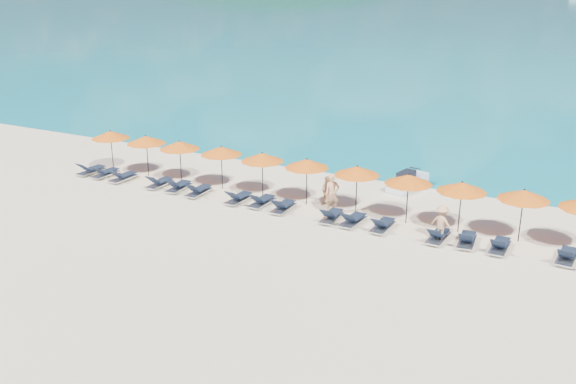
% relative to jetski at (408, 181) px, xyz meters
% --- Properties ---
extents(ground, '(1400.00, 1400.00, 0.00)m').
position_rel_jetski_xyz_m(ground, '(-3.50, -9.40, -0.39)').
color(ground, beige).
extents(headland_main, '(374.00, 242.00, 126.50)m').
position_rel_jetski_xyz_m(headland_main, '(-303.50, 530.60, -38.39)').
color(headland_main, black).
rests_on(headland_main, ground).
extents(headland_small, '(162.00, 126.00, 85.50)m').
position_rel_jetski_xyz_m(headland_small, '(-153.50, 550.60, -35.39)').
color(headland_small, black).
rests_on(headland_small, ground).
extents(jetski, '(1.52, 2.79, 0.94)m').
position_rel_jetski_xyz_m(jetski, '(0.00, 0.00, 0.00)').
color(jetski, silver).
rests_on(jetski, ground).
extents(beachgoer_a, '(0.80, 0.78, 1.85)m').
position_rel_jetski_xyz_m(beachgoer_a, '(-1.97, -5.02, 0.54)').
color(beachgoer_a, tan).
rests_on(beachgoer_a, ground).
extents(beachgoer_b, '(0.73, 0.47, 1.43)m').
position_rel_jetski_xyz_m(beachgoer_b, '(-2.56, -4.18, 0.33)').
color(beachgoer_b, tan).
rests_on(beachgoer_b, ground).
extents(beachgoer_c, '(1.07, 0.70, 1.52)m').
position_rel_jetski_xyz_m(beachgoer_c, '(3.27, -5.79, 0.37)').
color(beachgoer_c, tan).
rests_on(beachgoer_c, ground).
extents(umbrella_0, '(2.10, 2.10, 2.28)m').
position_rel_jetski_xyz_m(umbrella_0, '(-15.55, -4.45, 1.63)').
color(umbrella_0, black).
rests_on(umbrella_0, ground).
extents(umbrella_1, '(2.10, 2.10, 2.28)m').
position_rel_jetski_xyz_m(umbrella_1, '(-13.08, -4.43, 1.63)').
color(umbrella_1, black).
rests_on(umbrella_1, ground).
extents(umbrella_2, '(2.10, 2.10, 2.28)m').
position_rel_jetski_xyz_m(umbrella_2, '(-10.83, -4.50, 1.63)').
color(umbrella_2, black).
rests_on(umbrella_2, ground).
extents(umbrella_3, '(2.10, 2.10, 2.28)m').
position_rel_jetski_xyz_m(umbrella_3, '(-8.32, -4.41, 1.63)').
color(umbrella_3, black).
rests_on(umbrella_3, ground).
extents(umbrella_4, '(2.10, 2.10, 2.28)m').
position_rel_jetski_xyz_m(umbrella_4, '(-5.90, -4.50, 1.63)').
color(umbrella_4, black).
rests_on(umbrella_4, ground).
extents(umbrella_5, '(2.10, 2.10, 2.28)m').
position_rel_jetski_xyz_m(umbrella_5, '(-3.53, -4.47, 1.63)').
color(umbrella_5, black).
rests_on(umbrella_5, ground).
extents(umbrella_6, '(2.10, 2.10, 2.28)m').
position_rel_jetski_xyz_m(umbrella_6, '(-1.02, -4.45, 1.63)').
color(umbrella_6, black).
rests_on(umbrella_6, ground).
extents(umbrella_7, '(2.10, 2.10, 2.28)m').
position_rel_jetski_xyz_m(umbrella_7, '(1.41, -4.60, 1.63)').
color(umbrella_7, black).
rests_on(umbrella_7, ground).
extents(umbrella_8, '(2.10, 2.10, 2.28)m').
position_rel_jetski_xyz_m(umbrella_8, '(3.70, -4.59, 1.63)').
color(umbrella_8, black).
rests_on(umbrella_8, ground).
extents(umbrella_9, '(2.10, 2.10, 2.28)m').
position_rel_jetski_xyz_m(umbrella_9, '(6.13, -4.44, 1.63)').
color(umbrella_9, black).
rests_on(umbrella_9, ground).
extents(lounger_0, '(0.74, 1.74, 0.66)m').
position_rel_jetski_xyz_m(lounger_0, '(-16.09, -5.62, -0.15)').
color(lounger_0, silver).
rests_on(lounger_0, ground).
extents(lounger_1, '(0.71, 1.73, 0.66)m').
position_rel_jetski_xyz_m(lounger_1, '(-15.04, -5.65, -0.15)').
color(lounger_1, silver).
rests_on(lounger_1, ground).
extents(lounger_2, '(0.70, 1.73, 0.66)m').
position_rel_jetski_xyz_m(lounger_2, '(-13.71, -5.75, -0.15)').
color(lounger_2, silver).
rests_on(lounger_2, ground).
extents(lounger_3, '(0.64, 1.71, 0.66)m').
position_rel_jetski_xyz_m(lounger_3, '(-11.36, -5.65, -0.15)').
color(lounger_3, silver).
rests_on(lounger_3, ground).
extents(lounger_4, '(0.76, 1.75, 0.66)m').
position_rel_jetski_xyz_m(lounger_4, '(-10.13, -5.67, -0.15)').
color(lounger_4, silver).
rests_on(lounger_4, ground).
extents(lounger_5, '(0.66, 1.71, 0.66)m').
position_rel_jetski_xyz_m(lounger_5, '(-8.84, -5.78, -0.15)').
color(lounger_5, silver).
rests_on(lounger_5, ground).
extents(lounger_6, '(0.68, 1.72, 0.66)m').
position_rel_jetski_xyz_m(lounger_6, '(-6.51, -5.77, -0.15)').
color(lounger_6, silver).
rests_on(lounger_6, ground).
extents(lounger_7, '(0.68, 1.72, 0.66)m').
position_rel_jetski_xyz_m(lounger_7, '(-5.31, -5.64, -0.15)').
color(lounger_7, silver).
rests_on(lounger_7, ground).
extents(lounger_8, '(0.68, 1.72, 0.66)m').
position_rel_jetski_xyz_m(lounger_8, '(-4.06, -5.82, -0.15)').
color(lounger_8, silver).
rests_on(lounger_8, ground).
extents(lounger_9, '(0.73, 1.74, 0.66)m').
position_rel_jetski_xyz_m(lounger_9, '(-1.60, -5.89, -0.15)').
color(lounger_9, silver).
rests_on(lounger_9, ground).
extents(lounger_10, '(0.75, 1.74, 0.66)m').
position_rel_jetski_xyz_m(lounger_10, '(-0.57, -5.89, -0.15)').
color(lounger_10, silver).
rests_on(lounger_10, ground).
extents(lounger_11, '(0.66, 1.71, 0.66)m').
position_rel_jetski_xyz_m(lounger_11, '(0.79, -5.88, -0.15)').
color(lounger_11, silver).
rests_on(lounger_11, ground).
extents(lounger_12, '(0.70, 1.73, 0.66)m').
position_rel_jetski_xyz_m(lounger_12, '(3.21, -5.93, -0.15)').
color(lounger_12, silver).
rests_on(lounger_12, ground).
extents(lounger_13, '(0.79, 1.75, 0.66)m').
position_rel_jetski_xyz_m(lounger_13, '(4.34, -5.79, -0.15)').
color(lounger_13, silver).
rests_on(lounger_13, ground).
extents(lounger_14, '(0.62, 1.70, 0.66)m').
position_rel_jetski_xyz_m(lounger_14, '(5.63, -5.79, -0.15)').
color(lounger_14, silver).
rests_on(lounger_14, ground).
extents(lounger_15, '(0.72, 1.73, 0.66)m').
position_rel_jetski_xyz_m(lounger_15, '(8.07, -5.61, -0.15)').
color(lounger_15, silver).
rests_on(lounger_15, ground).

